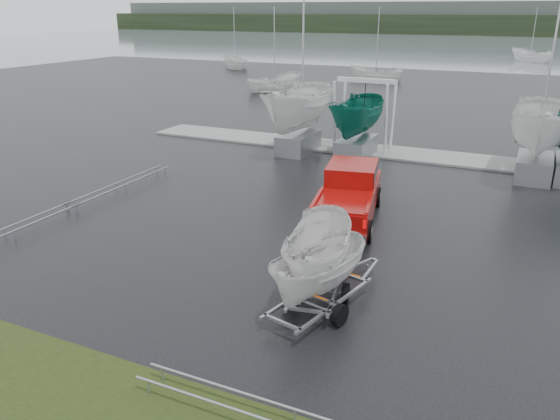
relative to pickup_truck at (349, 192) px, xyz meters
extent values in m
plane|color=black|center=(-1.36, -2.17, -1.05)|extent=(120.00, 120.00, 0.00)
plane|color=slate|center=(-1.36, 97.83, -1.06)|extent=(300.00, 300.00, 0.00)
plane|color=black|center=(-1.36, -13.17, -1.04)|extent=(40.00, 40.00, 0.00)
cube|color=gray|center=(-1.36, 10.83, -1.00)|extent=(30.00, 3.00, 0.12)
cube|color=black|center=(-1.36, 167.83, 1.95)|extent=(300.00, 8.00, 6.00)
cube|color=#4C5651|center=(-1.36, 175.83, 3.95)|extent=(300.00, 6.00, 10.00)
cube|color=maroon|center=(0.06, -0.32, -0.23)|extent=(3.10, 6.18, 0.97)
cube|color=maroon|center=(-0.14, 0.73, 0.53)|extent=(2.28, 2.65, 0.87)
cube|color=black|center=(-0.14, 0.73, 0.58)|extent=(2.27, 2.41, 0.56)
cube|color=silver|center=(0.62, -3.27, -0.54)|extent=(2.05, 0.56, 0.36)
cylinder|color=black|center=(-1.25, 1.40, -0.64)|extent=(0.45, 0.86, 0.81)
cylinder|color=black|center=(0.65, 1.76, -0.64)|extent=(0.45, 0.86, 0.81)
cylinder|color=black|center=(-0.53, -2.40, -0.64)|extent=(0.45, 0.86, 0.81)
cylinder|color=black|center=(1.37, -2.04, -0.64)|extent=(0.45, 0.86, 0.81)
cube|color=gray|center=(0.67, -6.52, -0.60)|extent=(0.75, 3.55, 0.08)
cube|color=gray|center=(1.75, -6.31, -0.60)|extent=(0.75, 3.55, 0.08)
cylinder|color=gray|center=(1.25, -6.61, -0.75)|extent=(1.59, 0.38, 0.08)
cylinder|color=black|center=(0.46, -6.76, -0.75)|extent=(0.29, 0.62, 0.60)
cylinder|color=black|center=(2.03, -6.46, -0.75)|extent=(0.29, 0.62, 0.60)
imported|color=silver|center=(1.21, -6.42, 1.70)|extent=(1.99, 2.03, 4.52)
cube|color=#F16107|center=(1.06, -5.63, -0.05)|extent=(1.53, 0.33, 0.03)
cube|color=#F16107|center=(1.36, -7.20, -0.05)|extent=(1.53, 0.33, 0.03)
cube|color=gray|center=(1.00, -7.11, -0.60)|extent=(0.93, 3.52, 0.08)
cube|color=gray|center=(2.07, -7.37, -0.60)|extent=(0.93, 3.52, 0.08)
cylinder|color=gray|center=(1.49, -7.43, -0.75)|extent=(1.57, 0.46, 0.08)
cylinder|color=black|center=(0.71, -7.24, -0.75)|extent=(0.32, 0.63, 0.60)
cylinder|color=black|center=(2.27, -7.62, -0.75)|extent=(0.32, 0.63, 0.60)
imported|color=silver|center=(1.54, -7.24, 1.34)|extent=(1.73, 1.76, 3.80)
cube|color=#F16107|center=(1.73, -6.46, -0.05)|extent=(1.52, 0.41, 0.03)
cube|color=#F16107|center=(1.35, -8.01, -0.05)|extent=(1.52, 0.41, 0.03)
cylinder|color=silver|center=(-4.19, 10.03, 0.95)|extent=(0.16, 0.58, 3.99)
cylinder|color=silver|center=(-4.19, 11.63, 0.95)|extent=(0.16, 0.58, 3.99)
cylinder|color=silver|center=(-1.19, 10.03, 0.95)|extent=(0.16, 0.58, 3.99)
cylinder|color=silver|center=(-1.19, 11.63, 0.95)|extent=(0.16, 0.58, 3.99)
cube|color=silver|center=(-2.69, 10.83, 2.95)|extent=(3.30, 0.25, 0.25)
cube|color=gray|center=(-5.90, 8.83, -0.50)|extent=(1.60, 3.20, 1.10)
imported|color=silver|center=(-5.90, 8.83, 3.69)|extent=(2.74, 2.81, 7.27)
cylinder|color=#B2B2B7|center=(-5.90, 9.33, 6.37)|extent=(0.10, 0.10, 7.00)
cube|color=gray|center=(-2.52, 9.03, -0.50)|extent=(1.60, 3.20, 1.10)
imported|color=#0D604D|center=(-2.52, 9.03, 3.05)|extent=(2.25, 2.31, 5.99)
cube|color=gray|center=(6.50, 8.83, -0.50)|extent=(1.60, 3.20, 1.10)
imported|color=silver|center=(6.50, 8.83, 3.54)|extent=(2.63, 2.70, 6.98)
cylinder|color=#B2B2B7|center=(6.50, 9.33, 6.25)|extent=(0.10, 0.10, 7.00)
cylinder|color=gray|center=(-10.11, -1.17, -0.70)|extent=(0.06, 6.50, 0.06)
cylinder|color=gray|center=(-10.61, -1.17, -0.70)|extent=(0.06, 6.50, 0.06)
cylinder|color=gray|center=(-10.11, -7.17, -0.70)|extent=(0.06, 6.50, 0.06)
cylinder|color=gray|center=(-10.61, -7.17, -0.70)|extent=(0.06, 6.50, 0.06)
cylinder|color=gray|center=(2.64, -11.42, -0.70)|extent=(7.00, 0.06, 0.06)
imported|color=silver|center=(-18.00, 31.11, -1.05)|extent=(3.42, 3.45, 6.78)
cylinder|color=#B2B2B7|center=(-18.00, 31.11, 2.95)|extent=(0.08, 0.08, 8.00)
imported|color=silver|center=(-11.07, 43.85, -1.05)|extent=(2.69, 2.63, 6.44)
cylinder|color=#B2B2B7|center=(-11.07, 43.85, 2.95)|extent=(0.08, 0.08, 8.00)
imported|color=silver|center=(-32.15, 48.24, -1.05)|extent=(3.58, 3.57, 6.64)
cylinder|color=#B2B2B7|center=(-32.15, 48.24, 2.95)|extent=(0.08, 0.08, 8.00)
imported|color=silver|center=(4.48, 76.55, -1.05)|extent=(4.33, 4.34, 8.04)
cylinder|color=#B2B2B7|center=(4.48, 76.55, 2.95)|extent=(0.08, 0.08, 8.00)
camera|label=1|loc=(6.04, -19.46, 6.73)|focal=35.00mm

